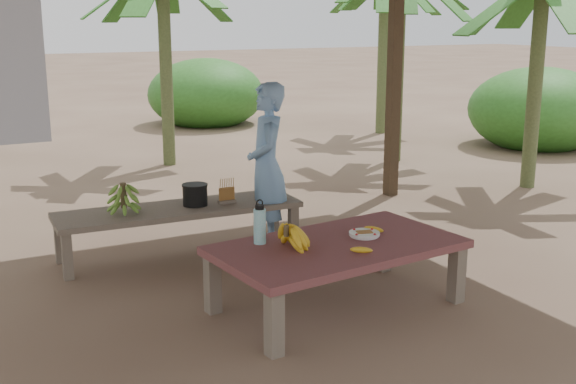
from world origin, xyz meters
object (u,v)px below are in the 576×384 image
bench (180,213)px  cooking_pot (195,195)px  ripe_banana_bunch (286,236)px  plate (364,234)px  water_flask (260,225)px  woman (267,166)px  work_table (337,252)px

bench → cooking_pot: cooking_pot is taller
ripe_banana_bunch → plate: (0.66, -0.00, -0.08)m
water_flask → cooking_pot: 1.44m
plate → water_flask: 0.81m
water_flask → woman: woman is taller
bench → woman: size_ratio=1.44×
ripe_banana_bunch → cooking_pot: 1.65m
water_flask → woman: (0.70, 1.32, 0.13)m
water_flask → woman: bearing=62.2°
bench → water_flask: 1.47m
bench → woman: bearing=-5.8°
plate → ripe_banana_bunch: bearing=179.8°
work_table → ripe_banana_bunch: size_ratio=6.07×
bench → ripe_banana_bunch: ripe_banana_bunch is taller
bench → cooking_pot: 0.21m
plate → cooking_pot: (-0.75, 1.65, 0.03)m
bench → plate: plate is taller
water_flask → work_table: bearing=-27.3°
ripe_banana_bunch → work_table: bearing=-8.1°
ripe_banana_bunch → cooking_pot: size_ratio=1.40×
work_table → woman: (0.19, 1.58, 0.34)m
water_flask → bench: bearing=94.9°
bench → water_flask: size_ratio=6.68×
water_flask → woman: 1.50m
work_table → cooking_pot: cooking_pot is taller
ripe_banana_bunch → woman: woman is taller
ripe_banana_bunch → cooking_pot: bearing=93.0°
work_table → water_flask: water_flask is taller
work_table → cooking_pot: size_ratio=8.49×
work_table → bench: size_ratio=0.85×
cooking_pot → plate: bearing=-65.5°
ripe_banana_bunch → water_flask: (-0.11, 0.21, 0.05)m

